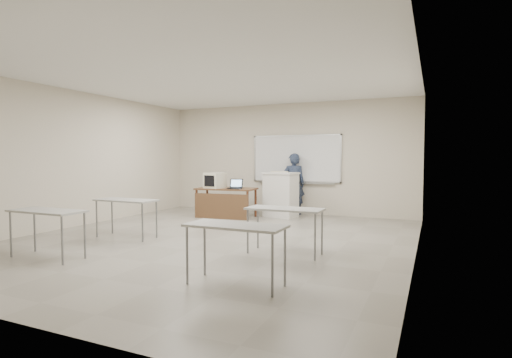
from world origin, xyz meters
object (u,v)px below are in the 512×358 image
at_px(crt_monitor, 215,180).
at_px(laptop, 235,186).
at_px(instructor_desk, 224,196).
at_px(mouse, 241,188).
at_px(podium, 281,195).
at_px(presenter, 294,184).
at_px(keyboard, 280,172).
at_px(whiteboard, 296,159).

bearing_deg(crt_monitor, laptop, 9.70).
xyz_separation_m(instructor_desk, mouse, (0.41, 0.16, 0.22)).
height_order(podium, presenter, presenter).
bearing_deg(keyboard, crt_monitor, -166.86).
bearing_deg(instructor_desk, whiteboard, 40.46).
height_order(crt_monitor, keyboard, keyboard).
distance_m(instructor_desk, crt_monitor, 0.46).
height_order(keyboard, presenter, presenter).
height_order(mouse, presenter, presenter).
bearing_deg(crt_monitor, keyboard, 36.82).
relative_size(podium, laptop, 3.49).
distance_m(instructor_desk, presenter, 1.94).
xyz_separation_m(instructor_desk, keyboard, (1.22, 0.74, 0.61)).
bearing_deg(podium, instructor_desk, -143.04).
distance_m(whiteboard, crt_monitor, 2.30).
relative_size(instructor_desk, mouse, 16.72).
relative_size(laptop, mouse, 3.68).
relative_size(whiteboard, mouse, 27.78).
bearing_deg(instructor_desk, keyboard, 25.45).
xyz_separation_m(keyboard, presenter, (0.19, 0.56, -0.34)).
relative_size(crt_monitor, presenter, 0.29).
distance_m(crt_monitor, presenter, 2.12).
height_order(crt_monitor, presenter, presenter).
bearing_deg(mouse, instructor_desk, -143.26).
xyz_separation_m(instructor_desk, crt_monitor, (-0.25, -0.01, 0.39)).
height_order(instructor_desk, mouse, mouse).
xyz_separation_m(crt_monitor, presenter, (1.66, 1.31, -0.12)).
height_order(instructor_desk, laptop, laptop).
distance_m(laptop, presenter, 1.70).
xyz_separation_m(whiteboard, keyboard, (-0.19, -0.74, -0.32)).
height_order(whiteboard, crt_monitor, whiteboard).
xyz_separation_m(laptop, presenter, (1.08, 1.31, 0.01)).
height_order(laptop, presenter, presenter).
bearing_deg(mouse, crt_monitor, -150.04).
bearing_deg(instructor_desk, laptop, -7.98).
xyz_separation_m(whiteboard, crt_monitor, (-1.67, -1.49, -0.54)).
bearing_deg(presenter, laptop, 27.72).
relative_size(instructor_desk, podium, 1.30).
relative_size(crt_monitor, keyboard, 1.10).
xyz_separation_m(crt_monitor, mouse, (0.66, 0.17, -0.17)).
xyz_separation_m(podium, laptop, (-0.94, -0.72, 0.23)).
distance_m(instructor_desk, laptop, 0.42).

